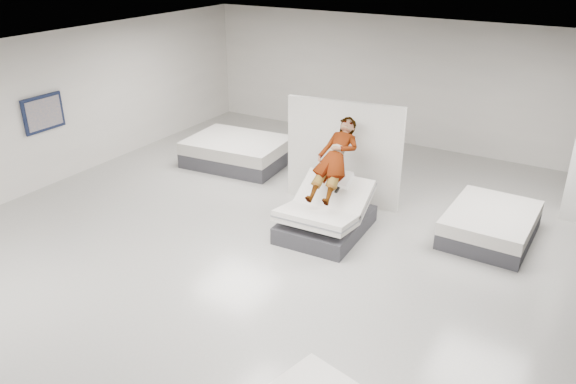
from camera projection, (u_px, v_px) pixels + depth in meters
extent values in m
plane|color=#A19F98|center=(272.00, 268.00, 9.20)|extent=(14.00, 14.00, 0.00)
plane|color=#252528|center=(269.00, 73.00, 7.88)|extent=(14.00, 14.00, 0.00)
cube|color=beige|center=(421.00, 84.00, 14.01)|extent=(12.00, 0.04, 3.20)
cube|color=beige|center=(20.00, 119.00, 11.34)|extent=(0.04, 14.00, 3.20)
cube|color=#313135|center=(326.00, 224.00, 10.27)|extent=(1.40, 1.82, 0.31)
cube|color=silver|center=(334.00, 195.00, 10.35)|extent=(1.36, 0.92, 0.60)
cube|color=slate|center=(334.00, 195.00, 10.35)|extent=(1.38, 0.86, 0.46)
cube|color=silver|center=(316.00, 218.00, 9.80)|extent=(1.36, 0.96, 0.34)
cube|color=slate|center=(316.00, 218.00, 9.80)|extent=(1.38, 0.95, 0.18)
cube|color=silver|center=(338.00, 179.00, 10.36)|extent=(0.50, 0.39, 0.28)
imported|color=slate|center=(334.00, 169.00, 10.10)|extent=(0.72, 1.50, 1.67)
cube|color=black|center=(337.00, 190.00, 9.82)|extent=(0.06, 0.14, 0.08)
cube|color=silver|center=(343.00, 153.00, 11.07)|extent=(2.32, 0.43, 2.12)
cube|color=#313135|center=(489.00, 230.00, 10.08)|extent=(1.46, 1.92, 0.28)
cube|color=silver|center=(491.00, 217.00, 9.98)|extent=(1.46, 1.92, 0.24)
cube|color=#313135|center=(237.00, 157.00, 13.37)|extent=(2.38, 1.87, 0.34)
cube|color=silver|center=(237.00, 145.00, 13.24)|extent=(2.38, 1.87, 0.28)
cube|color=black|center=(43.00, 113.00, 11.70)|extent=(0.05, 0.95, 0.75)
cube|color=#9E7E69|center=(44.00, 113.00, 11.69)|extent=(0.02, 0.82, 0.62)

